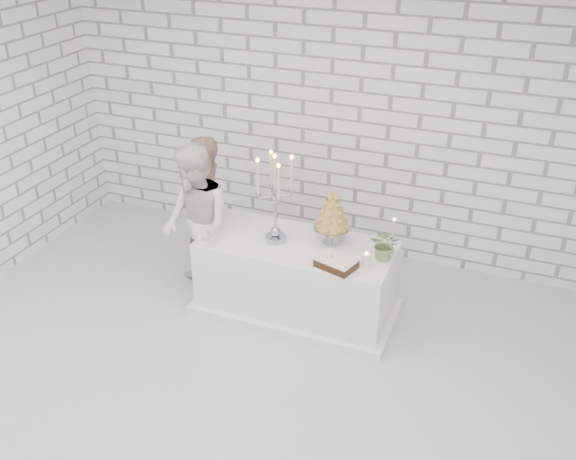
% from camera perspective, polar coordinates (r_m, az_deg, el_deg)
% --- Properties ---
extents(ground, '(6.00, 5.00, 0.01)m').
position_cam_1_polar(ground, '(5.54, -5.06, -13.21)').
color(ground, silver).
rests_on(ground, ground).
extents(ceiling, '(6.00, 5.00, 0.01)m').
position_cam_1_polar(ceiling, '(4.17, -6.92, 19.02)').
color(ceiling, white).
rests_on(ceiling, ground).
extents(wall_back, '(6.00, 0.01, 3.00)m').
position_cam_1_polar(wall_back, '(6.79, 3.83, 9.94)').
color(wall_back, white).
rests_on(wall_back, ground).
extents(cake_table, '(1.80, 0.80, 0.75)m').
position_cam_1_polar(cake_table, '(6.08, 0.75, -4.24)').
color(cake_table, white).
rests_on(cake_table, ground).
extents(groom, '(0.40, 0.59, 1.56)m').
position_cam_1_polar(groom, '(6.48, -7.54, 1.83)').
color(groom, '#402C21').
rests_on(groom, ground).
extents(bride, '(0.98, 0.98, 1.60)m').
position_cam_1_polar(bride, '(6.15, -8.18, 0.43)').
color(bride, silver).
rests_on(bride, ground).
extents(candelabra, '(0.41, 0.41, 0.86)m').
position_cam_1_polar(candelabra, '(5.73, -1.16, 2.79)').
color(candelabra, '#9998A2').
rests_on(candelabra, cake_table).
extents(croquembouche, '(0.40, 0.40, 0.53)m').
position_cam_1_polar(croquembouche, '(5.78, 3.97, 1.12)').
color(croquembouche, '#A6792F').
rests_on(croquembouche, cake_table).
extents(chocolate_cake, '(0.38, 0.32, 0.08)m').
position_cam_1_polar(chocolate_cake, '(5.53, 4.33, -2.95)').
color(chocolate_cake, black).
rests_on(chocolate_cake, cake_table).
extents(pillar_candle, '(0.10, 0.10, 0.12)m').
position_cam_1_polar(pillar_candle, '(5.56, 6.99, -2.67)').
color(pillar_candle, white).
rests_on(pillar_candle, cake_table).
extents(extra_taper, '(0.07, 0.07, 0.32)m').
position_cam_1_polar(extra_taper, '(5.75, 9.34, -0.55)').
color(extra_taper, beige).
rests_on(extra_taper, cake_table).
extents(flowers, '(0.29, 0.26, 0.29)m').
position_cam_1_polar(flowers, '(5.64, 8.66, -1.31)').
color(flowers, '#5E753F').
rests_on(flowers, cake_table).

